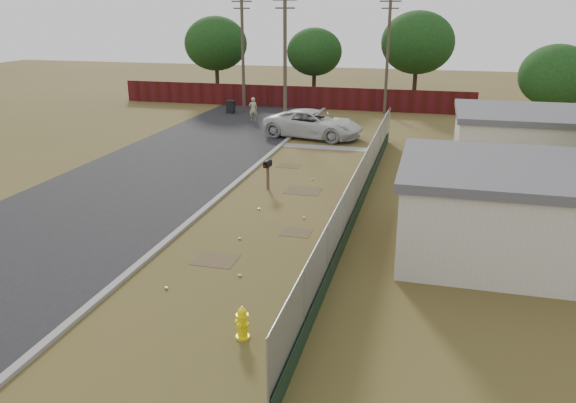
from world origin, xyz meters
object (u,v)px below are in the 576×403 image
(pedestrian, at_px, (253,109))
(pickup_truck, at_px, (314,124))
(trash_bin, at_px, (231,107))
(fire_hydrant, at_px, (242,323))
(mailbox, at_px, (268,166))

(pedestrian, bearing_deg, pickup_truck, 122.82)
(trash_bin, bearing_deg, fire_hydrant, -69.35)
(trash_bin, bearing_deg, mailbox, -65.05)
(fire_hydrant, height_order, trash_bin, trash_bin)
(mailbox, height_order, pedestrian, pedestrian)
(fire_hydrant, xyz_separation_m, mailbox, (-2.90, 12.00, 0.67))
(pickup_truck, bearing_deg, trash_bin, 60.91)
(pickup_truck, bearing_deg, pedestrian, 62.67)
(mailbox, height_order, pickup_truck, pickup_truck)
(fire_hydrant, relative_size, pedestrian, 0.51)
(trash_bin, bearing_deg, pedestrian, -43.90)
(fire_hydrant, height_order, pickup_truck, pickup_truck)
(pedestrian, relative_size, trash_bin, 1.71)
(trash_bin, bearing_deg, pickup_truck, -40.64)
(fire_hydrant, distance_m, pickup_truck, 23.52)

